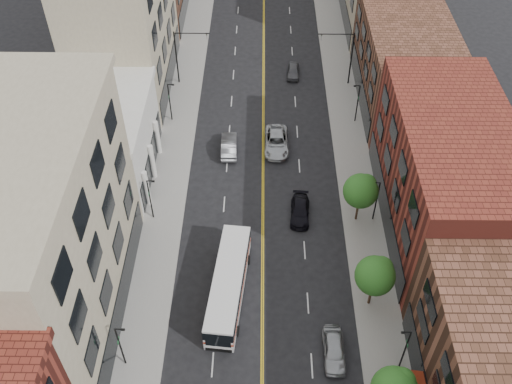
{
  "coord_description": "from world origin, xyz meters",
  "views": [
    {
      "loc": [
        -0.22,
        -14.77,
        42.18
      ],
      "look_at": [
        -0.67,
        22.78,
        5.0
      ],
      "focal_mm": 40.0,
      "sensor_mm": 36.0,
      "label": 1
    }
  ],
  "objects_px": {
    "car_parked_far": "(334,350)",
    "car_lane_behind": "(229,146)",
    "car_lane_a": "(300,211)",
    "car_lane_b": "(276,142)",
    "city_bus": "(229,284)",
    "car_lane_c": "(293,71)"
  },
  "relations": [
    {
      "from": "car_lane_behind",
      "to": "car_lane_b",
      "type": "bearing_deg",
      "value": -174.35
    },
    {
      "from": "car_parked_far",
      "to": "car_lane_a",
      "type": "distance_m",
      "value": 15.65
    },
    {
      "from": "city_bus",
      "to": "car_parked_far",
      "type": "distance_m",
      "value": 10.51
    },
    {
      "from": "car_lane_a",
      "to": "car_parked_far",
      "type": "bearing_deg",
      "value": -78.74
    },
    {
      "from": "car_lane_c",
      "to": "city_bus",
      "type": "bearing_deg",
      "value": -96.97
    },
    {
      "from": "car_lane_b",
      "to": "car_lane_c",
      "type": "height_order",
      "value": "car_lane_b"
    },
    {
      "from": "car_parked_far",
      "to": "car_lane_b",
      "type": "height_order",
      "value": "car_lane_b"
    },
    {
      "from": "car_lane_behind",
      "to": "car_lane_b",
      "type": "relative_size",
      "value": 0.82
    },
    {
      "from": "car_parked_far",
      "to": "car_lane_behind",
      "type": "relative_size",
      "value": 0.91
    },
    {
      "from": "car_lane_b",
      "to": "car_parked_far",
      "type": "bearing_deg",
      "value": -80.62
    },
    {
      "from": "car_lane_behind",
      "to": "car_lane_a",
      "type": "relative_size",
      "value": 1.06
    },
    {
      "from": "car_lane_behind",
      "to": "car_lane_c",
      "type": "bearing_deg",
      "value": -118.59
    },
    {
      "from": "car_lane_c",
      "to": "car_parked_far",
      "type": "bearing_deg",
      "value": -83.27
    },
    {
      "from": "city_bus",
      "to": "car_lane_b",
      "type": "xyz_separation_m",
      "value": [
        4.46,
        20.39,
        -0.89
      ]
    },
    {
      "from": "car_lane_b",
      "to": "car_lane_behind",
      "type": "bearing_deg",
      "value": -172.39
    },
    {
      "from": "city_bus",
      "to": "car_lane_behind",
      "type": "bearing_deg",
      "value": 98.48
    },
    {
      "from": "car_parked_far",
      "to": "car_lane_c",
      "type": "height_order",
      "value": "car_parked_far"
    },
    {
      "from": "car_parked_far",
      "to": "car_lane_a",
      "type": "bearing_deg",
      "value": 97.74
    },
    {
      "from": "city_bus",
      "to": "car_lane_c",
      "type": "bearing_deg",
      "value": 84.77
    },
    {
      "from": "car_lane_behind",
      "to": "car_parked_far",
      "type": "bearing_deg",
      "value": 108.92
    },
    {
      "from": "car_lane_a",
      "to": "car_lane_c",
      "type": "height_order",
      "value": "car_lane_a"
    },
    {
      "from": "car_lane_behind",
      "to": "car_lane_c",
      "type": "distance_m",
      "value": 17.37
    }
  ]
}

